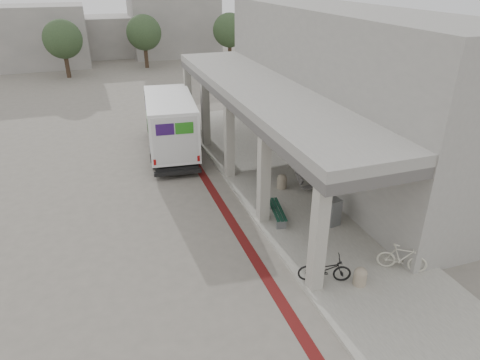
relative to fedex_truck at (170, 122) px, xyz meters
name	(u,v)px	position (x,y,z in m)	size (l,w,h in m)	color
ground	(212,239)	(-0.23, -8.38, -1.58)	(120.00, 120.00, 0.00)	slate
bike_lane_stripe	(223,207)	(0.77, -6.38, -1.58)	(0.35, 40.00, 0.01)	#581211
sidewalk	(315,218)	(3.77, -8.38, -1.52)	(4.40, 28.00, 0.12)	gray
transit_building	(329,94)	(6.60, -3.88, 1.82)	(7.60, 17.00, 7.00)	gray
distant_backdrop	(88,32)	(-3.07, 27.50, 1.12)	(28.00, 10.00, 6.50)	gray
tree_left	(63,39)	(-5.23, 19.62, 1.60)	(3.20, 3.20, 4.80)	#38281C
tree_mid	(144,33)	(1.77, 21.62, 1.60)	(3.20, 3.20, 4.80)	#38281C
tree_right	(230,30)	(9.77, 20.62, 1.60)	(3.20, 3.20, 4.80)	#38281C
fedex_truck	(170,122)	(0.00, 0.00, 0.00)	(2.88, 7.15, 2.97)	black
bench	(277,211)	(2.37, -8.03, -1.17)	(0.68, 1.75, 0.40)	slate
bollard_near	(360,276)	(3.18, -12.23, -1.17)	(0.39, 0.39, 0.58)	gray
bollard_far	(282,181)	(3.56, -5.83, -1.15)	(0.41, 0.41, 0.62)	gray
utility_cabinet	(331,211)	(4.07, -8.97, -0.95)	(0.46, 0.61, 1.02)	gray
bicycle_black	(325,269)	(2.27, -11.74, -1.05)	(0.54, 1.56, 0.82)	black
bicycle_cream	(402,258)	(4.75, -12.06, -1.02)	(0.42, 1.48, 0.89)	beige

